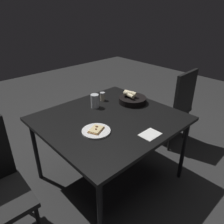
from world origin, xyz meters
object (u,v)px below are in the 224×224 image
object	(u,v)px
pizza_plate	(96,131)
pepper_shaker	(102,97)
dining_table	(110,122)
bread_basket	(132,99)
beer_glass	(95,102)
chair_near	(175,104)

from	to	relation	value
pizza_plate	pepper_shaker	distance (m)	0.62
dining_table	pizza_plate	distance (m)	0.27
dining_table	bread_basket	bearing A→B (deg)	-168.24
dining_table	pepper_shaker	bearing A→B (deg)	-121.30
pizza_plate	beer_glass	xyz separation A→B (m)	(-0.28, -0.36, 0.05)
dining_table	pizza_plate	size ratio (longest dim) A/B	5.14
beer_glass	pizza_plate	bearing A→B (deg)	52.32
pepper_shaker	dining_table	bearing A→B (deg)	58.70
pizza_plate	bread_basket	world-z (taller)	bread_basket
bread_basket	beer_glass	distance (m)	0.39
pizza_plate	beer_glass	distance (m)	0.46
bread_basket	pizza_plate	bearing A→B (deg)	16.48
pizza_plate	chair_near	bearing A→B (deg)	-177.36
pepper_shaker	chair_near	bearing A→B (deg)	155.27
pizza_plate	beer_glass	world-z (taller)	beer_glass
beer_glass	chair_near	world-z (taller)	chair_near
chair_near	dining_table	bearing A→B (deg)	-2.60
pepper_shaker	bread_basket	bearing A→B (deg)	126.14
pizza_plate	chair_near	xyz separation A→B (m)	(-1.26, -0.06, -0.18)
bread_basket	beer_glass	size ratio (longest dim) A/B	2.09
pizza_plate	chair_near	distance (m)	1.27
dining_table	beer_glass	distance (m)	0.28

